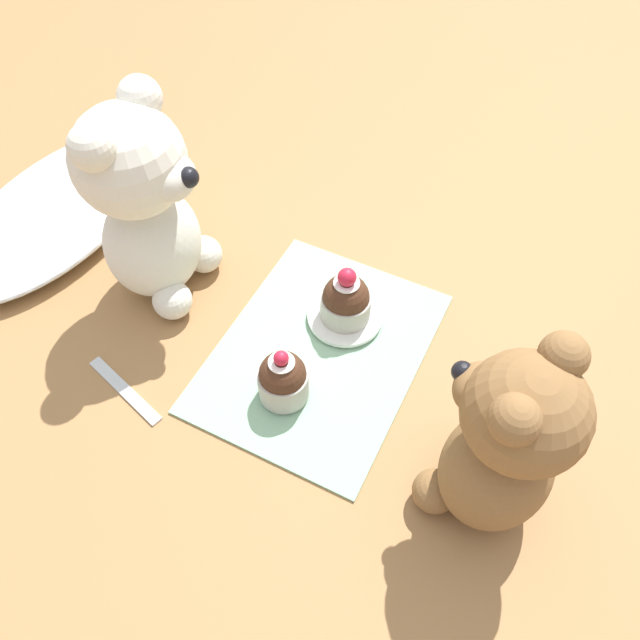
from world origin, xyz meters
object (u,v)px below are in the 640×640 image
(teddy_bear_tan, at_px, (504,444))
(teaspoon, at_px, (125,390))
(cupcake_near_cream_bear, at_px, (283,378))
(cupcake_near_tan_bear, at_px, (346,300))
(saucer_plate, at_px, (345,316))
(teddy_bear_cream, at_px, (145,205))

(teddy_bear_tan, distance_m, teaspoon, 0.37)
(cupcake_near_cream_bear, distance_m, cupcake_near_tan_bear, 0.11)
(saucer_plate, bearing_deg, cupcake_near_cream_bear, 173.01)
(teddy_bear_cream, distance_m, teddy_bear_tan, 0.41)
(teddy_bear_tan, height_order, cupcake_near_tan_bear, teddy_bear_tan)
(teddy_bear_tan, bearing_deg, teaspoon, -66.33)
(cupcake_near_tan_bear, bearing_deg, teddy_bear_tan, -122.68)
(cupcake_near_tan_bear, bearing_deg, cupcake_near_cream_bear, 173.01)
(teddy_bear_tan, height_order, cupcake_near_cream_bear, teddy_bear_tan)
(teddy_bear_tan, xyz_separation_m, cupcake_near_cream_bear, (0.01, 0.20, -0.07))
(teddy_bear_tan, distance_m, saucer_plate, 0.24)
(teddy_bear_cream, bearing_deg, cupcake_near_cream_bear, -116.03)
(teddy_bear_tan, height_order, teaspoon, teddy_bear_tan)
(cupcake_near_cream_bear, xyz_separation_m, saucer_plate, (0.11, -0.01, -0.02))
(cupcake_near_cream_bear, height_order, teaspoon, cupcake_near_cream_bear)
(teaspoon, bearing_deg, teddy_bear_tan, 25.46)
(cupcake_near_cream_bear, bearing_deg, saucer_plate, -6.99)
(cupcake_near_cream_bear, relative_size, saucer_plate, 0.84)
(teddy_bear_cream, relative_size, cupcake_near_cream_bear, 3.41)
(teddy_bear_cream, xyz_separation_m, teddy_bear_tan, (-0.08, -0.40, -0.02))
(teddy_bear_cream, distance_m, teaspoon, 0.19)
(cupcake_near_cream_bear, distance_m, teaspoon, 0.16)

